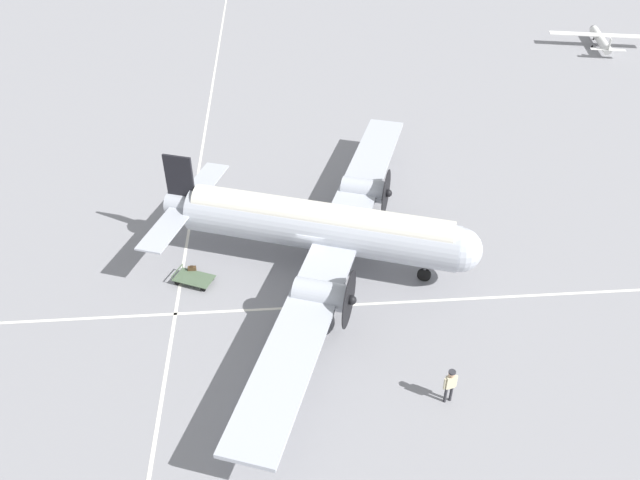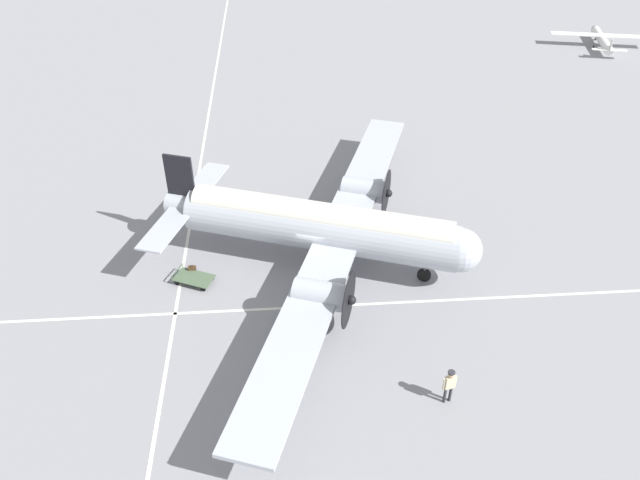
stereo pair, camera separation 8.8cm
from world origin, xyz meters
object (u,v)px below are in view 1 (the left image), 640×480
baggage_cart (194,278)px  crew_foreground (450,383)px  light_aircraft_taxiing (600,38)px  suitcase_near_door (192,271)px  airliner_main (327,227)px

baggage_cart → crew_foreground: bearing=-13.2°
crew_foreground → light_aircraft_taxiing: size_ratio=0.19×
crew_foreground → baggage_cart: crew_foreground is taller
crew_foreground → light_aircraft_taxiing: bearing=46.1°
crew_foreground → suitcase_near_door: crew_foreground is taller
suitcase_near_door → crew_foreground: bearing=-39.0°
airliner_main → crew_foreground: size_ratio=15.03×
airliner_main → crew_foreground: bearing=-46.6°
suitcase_near_door → baggage_cart: bearing=-78.8°
airliner_main → suitcase_near_door: bearing=-157.6°
airliner_main → crew_foreground: 10.32m
crew_foreground → baggage_cart: 13.83m
crew_foreground → suitcase_near_door: 14.33m
crew_foreground → baggage_cart: (-10.99, 8.36, -0.82)m
crew_foreground → light_aircraft_taxiing: light_aircraft_taxiing is taller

